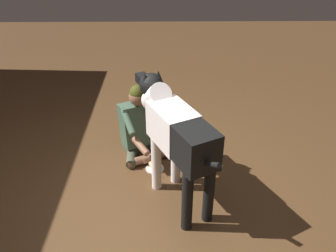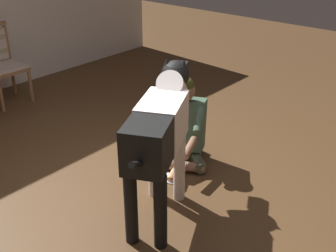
{
  "view_description": "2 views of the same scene",
  "coord_description": "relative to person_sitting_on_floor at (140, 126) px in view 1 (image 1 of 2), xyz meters",
  "views": [
    {
      "loc": [
        -2.37,
        -0.23,
        2.36
      ],
      "look_at": [
        0.52,
        -0.27,
        0.62
      ],
      "focal_mm": 36.46,
      "sensor_mm": 36.0,
      "label": 1
    },
    {
      "loc": [
        -1.92,
        -2.23,
        2.18
      ],
      "look_at": [
        0.42,
        -0.24,
        0.66
      ],
      "focal_mm": 45.5,
      "sensor_mm": 36.0,
      "label": 2
    }
  ],
  "objects": [
    {
      "name": "large_dog",
      "position": [
        -0.74,
        -0.37,
        0.39
      ],
      "size": [
        1.35,
        0.76,
        1.15
      ],
      "color": "white",
      "rests_on": "ground"
    },
    {
      "name": "person_sitting_on_floor",
      "position": [
        0.0,
        0.0,
        0.0
      ],
      "size": [
        0.71,
        0.63,
        0.86
      ],
      "color": "#484D3B",
      "rests_on": "ground"
    },
    {
      "name": "ground_plane",
      "position": [
        -0.96,
        -0.04,
        -0.35
      ],
      "size": [
        14.22,
        14.22,
        0.0
      ],
      "primitive_type": "plane",
      "color": "#51351E"
    },
    {
      "name": "hot_dog_on_plate",
      "position": [
        -0.33,
        -0.16,
        -0.33
      ],
      "size": [
        0.21,
        0.21,
        0.06
      ],
      "color": "silver",
      "rests_on": "ground"
    }
  ]
}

